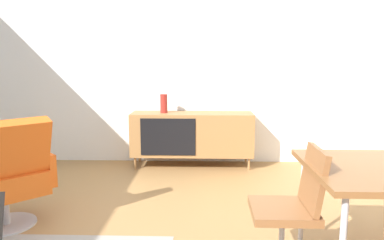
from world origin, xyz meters
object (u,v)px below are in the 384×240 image
at_px(vase_cobalt, 164,104).
at_px(dining_chair_near_window, 293,208).
at_px(sideboard, 192,134).
at_px(lounge_chair_red, 5,174).

relative_size(vase_cobalt, dining_chair_near_window, 0.29).
xyz_separation_m(sideboard, dining_chair_near_window, (0.72, -2.55, 0.03)).
bearing_deg(lounge_chair_red, dining_chair_near_window, -16.18).
distance_m(sideboard, vase_cobalt, 0.55).
height_order(vase_cobalt, lounge_chair_red, vase_cobalt).
bearing_deg(vase_cobalt, dining_chair_near_window, -66.94).
height_order(dining_chair_near_window, lounge_chair_red, lounge_chair_red).
relative_size(sideboard, dining_chair_near_window, 1.87).
height_order(vase_cobalt, dining_chair_near_window, vase_cobalt).
relative_size(sideboard, vase_cobalt, 6.50).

